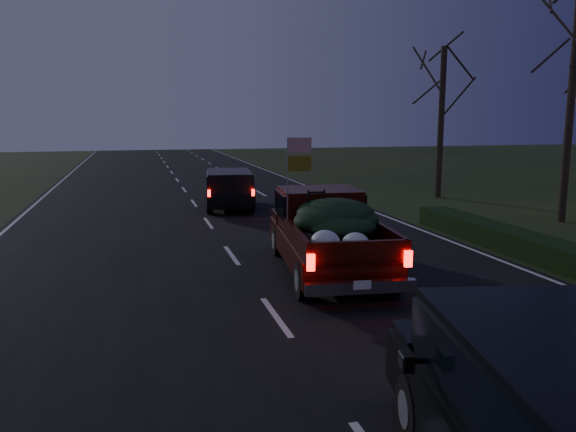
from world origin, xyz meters
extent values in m
plane|color=black|center=(0.00, 0.00, 0.00)|extent=(120.00, 120.00, 0.00)
cube|color=black|center=(0.00, 0.00, 0.01)|extent=(14.00, 120.00, 0.02)
cube|color=black|center=(7.80, 3.00, 0.30)|extent=(1.00, 10.00, 0.60)
cylinder|color=black|center=(12.50, 7.00, 4.25)|extent=(0.28, 0.28, 8.50)
cylinder|color=black|center=(11.50, 14.00, 3.50)|extent=(0.28, 0.28, 7.00)
cube|color=#370B07|center=(1.99, 2.82, 0.64)|extent=(2.75, 5.58, 0.59)
cube|color=#370B07|center=(2.10, 3.78, 1.45)|extent=(2.17, 1.93, 0.97)
cube|color=black|center=(2.10, 3.78, 1.56)|extent=(2.26, 1.84, 0.59)
cube|color=#370B07|center=(1.83, 1.44, 0.97)|extent=(2.32, 3.21, 0.06)
ellipsoid|color=black|center=(1.94, 1.97, 1.45)|extent=(1.93, 2.12, 0.64)
cylinder|color=gray|center=(1.03, 2.94, 2.20)|extent=(0.03, 0.03, 2.15)
cube|color=red|center=(1.31, 2.90, 3.09)|extent=(0.56, 0.09, 0.36)
cube|color=gold|center=(1.31, 2.90, 2.66)|extent=(0.56, 0.09, 0.36)
cube|color=black|center=(1.32, 13.36, 0.58)|extent=(2.40, 4.65, 0.56)
cube|color=black|center=(1.29, 13.13, 1.21)|extent=(2.14, 3.44, 0.74)
cube|color=black|center=(1.29, 13.13, 1.28)|extent=(2.22, 3.36, 0.45)
cube|color=black|center=(0.11, -5.01, 1.30)|extent=(0.16, 0.26, 0.18)
camera|label=1|loc=(-2.44, -9.83, 3.70)|focal=35.00mm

